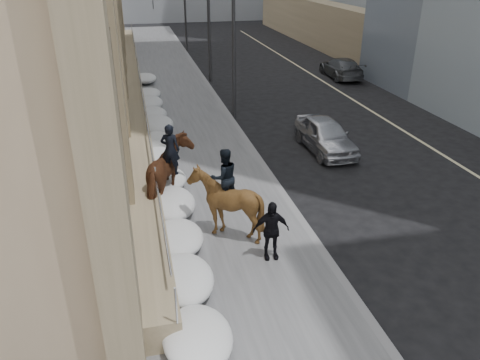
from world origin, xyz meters
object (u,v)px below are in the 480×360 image
object	(u,v)px
mounted_horse_right	(225,200)
car_grey	(341,68)
car_silver	(325,135)
pedestrian	(271,230)
mounted_horse_left	(169,172)

from	to	relation	value
mounted_horse_right	car_grey	bearing A→B (deg)	-135.29
mounted_horse_right	car_silver	xyz separation A→B (m)	(5.63, 5.96, -0.56)
mounted_horse_right	car_grey	distance (m)	22.19
pedestrian	car_silver	distance (m)	8.77
mounted_horse_left	pedestrian	bearing A→B (deg)	143.00
car_grey	pedestrian	bearing A→B (deg)	64.76
car_silver	car_grey	bearing A→B (deg)	62.42
car_silver	car_grey	size ratio (longest dim) A/B	0.89
mounted_horse_left	car_grey	world-z (taller)	mounted_horse_left
mounted_horse_left	car_grey	bearing A→B (deg)	-108.65
mounted_horse_left	mounted_horse_right	world-z (taller)	mounted_horse_left
car_silver	car_grey	xyz separation A→B (m)	(6.41, 12.67, -0.03)
mounted_horse_left	pedestrian	xyz separation A→B (m)	(2.39, -3.81, -0.29)
car_grey	car_silver	bearing A→B (deg)	66.78
mounted_horse_left	car_silver	world-z (taller)	mounted_horse_left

